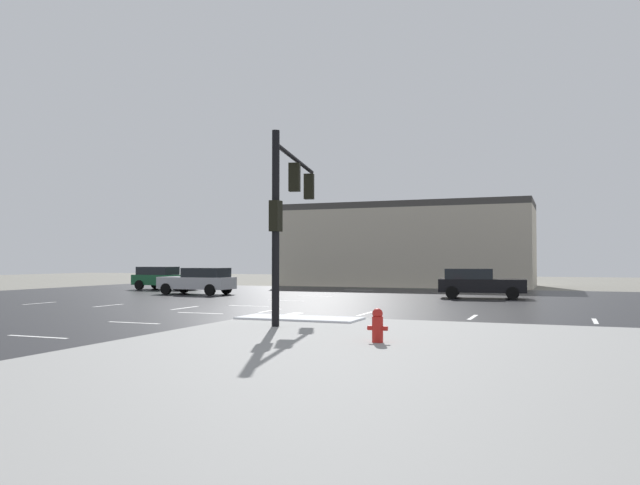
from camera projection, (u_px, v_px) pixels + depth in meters
ground_plane at (226, 310)px, 25.94m from camera, size 120.00×120.00×0.00m
road_asphalt at (226, 310)px, 25.94m from camera, size 44.00×44.00×0.02m
sidewalk_corner at (499, 380)px, 10.43m from camera, size 18.00×18.00×0.14m
snow_strip_curbside at (300, 318)px, 20.41m from camera, size 4.00×1.60×0.06m
lane_markings at (236, 313)px, 24.22m from camera, size 36.15×36.15×0.01m
traffic_signal_mast at (288, 199)px, 19.94m from camera, size 1.43×6.02×5.71m
fire_hydrant at (378, 325)px, 14.63m from camera, size 0.48×0.26×0.79m
strip_building_background at (407, 245)px, 50.77m from camera, size 19.53×8.00×6.56m
sedan_silver at (199, 280)px, 37.41m from camera, size 4.58×2.13×1.58m
sedan_green at (164, 278)px, 43.49m from camera, size 4.56×2.07×1.58m
sedan_black at (479, 283)px, 33.60m from camera, size 4.67×2.40×1.58m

